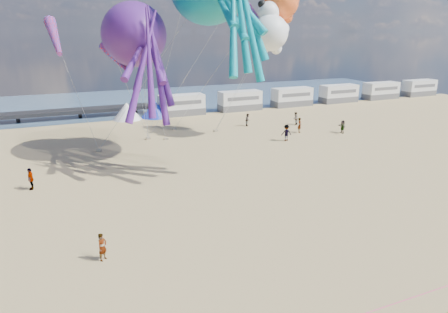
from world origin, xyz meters
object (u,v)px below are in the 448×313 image
(sandbag_b, at_px, (166,139))
(tent_blue, at_px, (155,109))
(beachgoer_2, at_px, (286,133))
(kite_octopus_purple, at_px, (134,35))
(beachgoer_3, at_px, (31,179))
(beachgoer_5, at_px, (300,125))
(kite_teddy_orange, at_px, (282,2))
(motorhome_3, at_px, (339,94))
(motorhome_4, at_px, (381,91))
(kite_panda, at_px, (270,33))
(sandbag_c, at_px, (216,131))
(sandbag_a, at_px, (99,151))
(windsock_right, at_px, (116,59))
(motorhome_2, at_px, (292,97))
(motorhome_1, at_px, (240,101))
(motorhome_0, at_px, (182,105))
(beachgoer_7, at_px, (295,119))
(beachgoer_1, at_px, (248,120))
(windsock_left, at_px, (54,36))
(tent_white, at_px, (127,111))
(windsock_mid, at_px, (255,16))
(sandbag_d, at_px, (174,129))
(standing_person, at_px, (102,247))
(motorhome_5, at_px, (419,88))
(beachgoer_4, at_px, (342,127))
(sandbag_e, at_px, (148,138))

(sandbag_b, bearing_deg, tent_blue, 81.61)
(beachgoer_2, distance_m, kite_octopus_purple, 19.39)
(beachgoer_3, xyz_separation_m, sandbag_b, (13.65, 10.50, -0.77))
(beachgoer_5, relative_size, kite_teddy_orange, 0.29)
(motorhome_3, bearing_deg, motorhome_4, 0.00)
(kite_octopus_purple, distance_m, kite_panda, 14.85)
(sandbag_c, height_order, kite_octopus_purple, kite_octopus_purple)
(motorhome_4, height_order, sandbag_a, motorhome_4)
(kite_panda, bearing_deg, sandbag_c, 137.00)
(beachgoer_3, xyz_separation_m, windsock_right, (8.29, 7.51, 8.47))
(motorhome_2, bearing_deg, motorhome_1, 180.00)
(motorhome_0, distance_m, windsock_right, 20.96)
(beachgoer_7, height_order, windsock_right, windsock_right)
(beachgoer_1, distance_m, windsock_left, 25.54)
(motorhome_4, relative_size, windsock_right, 1.37)
(kite_octopus_purple, relative_size, windsock_right, 2.59)
(beachgoer_5, xyz_separation_m, kite_panda, (-4.92, -0.69, 10.79))
(tent_white, xyz_separation_m, beachgoer_3, (-11.55, -23.36, -0.32))
(motorhome_0, bearing_deg, windsock_mid, -74.45)
(motorhome_3, xyz_separation_m, kite_panda, (-23.38, -16.61, 10.20))
(windsock_left, bearing_deg, tent_white, 60.28)
(motorhome_2, distance_m, beachgoer_1, 16.70)
(sandbag_d, bearing_deg, beachgoer_2, -44.44)
(motorhome_3, relative_size, sandbag_a, 13.20)
(sandbag_b, relative_size, windsock_left, 0.06)
(beachgoer_2, bearing_deg, beachgoer_5, -132.66)
(motorhome_1, relative_size, windsock_mid, 1.26)
(standing_person, relative_size, sandbag_a, 3.13)
(tent_blue, bearing_deg, sandbag_a, -122.86)
(motorhome_0, bearing_deg, beachgoer_1, -60.38)
(sandbag_d, height_order, windsock_mid, windsock_mid)
(motorhome_4, height_order, windsock_left, windsock_left)
(tent_blue, relative_size, sandbag_a, 8.00)
(motorhome_5, relative_size, tent_blue, 1.65)
(sandbag_d, xyz_separation_m, windsock_left, (-12.77, -8.07, 11.31))
(motorhome_4, bearing_deg, tent_white, 180.00)
(motorhome_3, distance_m, windsock_right, 43.51)
(kite_octopus_purple, height_order, kite_panda, kite_octopus_purple)
(motorhome_1, xyz_separation_m, sandbag_b, (-15.40, -12.85, -1.39))
(motorhome_2, distance_m, sandbag_c, 21.55)
(motorhome_0, xyz_separation_m, kite_teddy_orange, (7.03, -15.60, 13.35))
(motorhome_1, height_order, beachgoer_3, motorhome_1)
(tent_blue, xyz_separation_m, beachgoer_3, (-15.55, -23.36, -0.32))
(standing_person, height_order, sandbag_c, standing_person)
(beachgoer_1, xyz_separation_m, sandbag_b, (-11.71, -2.63, -0.70))
(tent_blue, distance_m, kite_panda, 21.66)
(windsock_mid, bearing_deg, beachgoer_2, -53.77)
(beachgoer_4, relative_size, sandbag_e, 3.15)
(sandbag_e, bearing_deg, motorhome_4, 14.59)
(motorhome_1, distance_m, windsock_mid, 19.77)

